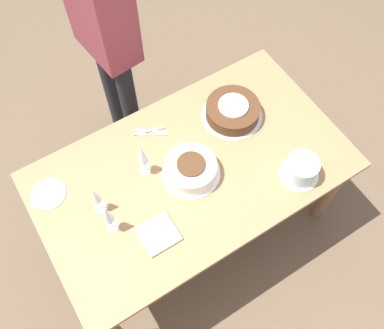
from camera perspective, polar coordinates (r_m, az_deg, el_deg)
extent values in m
plane|color=brown|center=(2.90, 0.00, -7.48)|extent=(12.00, 12.00, 0.00)
cube|color=#9E754C|center=(2.24, 0.00, -0.79)|extent=(1.63, 0.95, 0.03)
cylinder|color=brown|center=(2.98, 8.10, 8.41)|extent=(0.07, 0.07, 0.71)
cylinder|color=brown|center=(2.69, -18.30, -5.44)|extent=(0.07, 0.07, 0.71)
cylinder|color=brown|center=(2.73, 17.97, -3.39)|extent=(0.07, 0.07, 0.71)
cylinder|color=brown|center=(2.41, -10.61, -20.69)|extent=(0.07, 0.07, 0.71)
cylinder|color=white|center=(2.21, -0.12, -1.13)|extent=(0.30, 0.30, 0.01)
cylinder|color=white|center=(2.17, -0.13, -0.57)|extent=(0.26, 0.26, 0.09)
cylinder|color=#4C2D19|center=(2.13, -0.13, 0.05)|extent=(0.15, 0.15, 0.01)
cylinder|color=white|center=(2.41, 5.36, 6.58)|extent=(0.34, 0.34, 0.01)
cylinder|color=#4C2D19|center=(2.38, 5.44, 7.17)|extent=(0.30, 0.30, 0.08)
cylinder|color=white|center=(2.34, 5.54, 7.83)|extent=(0.16, 0.16, 0.01)
cylinder|color=white|center=(2.28, 14.03, -1.26)|extent=(0.20, 0.20, 0.01)
cylinder|color=silver|center=(2.23, 14.37, -0.53)|extent=(0.16, 0.16, 0.12)
cylinder|color=silver|center=(2.18, -12.04, -5.63)|extent=(0.07, 0.07, 0.00)
cylinder|color=silver|center=(2.14, -12.28, -5.14)|extent=(0.01, 0.01, 0.09)
cone|color=silver|center=(2.05, -12.78, -4.06)|extent=(0.04, 0.04, 0.10)
cylinder|color=silver|center=(2.24, -6.23, -0.73)|extent=(0.06, 0.06, 0.00)
cylinder|color=silver|center=(2.19, -6.36, -0.10)|extent=(0.01, 0.01, 0.10)
cone|color=silver|center=(2.09, -6.66, 1.36)|extent=(0.05, 0.05, 0.13)
cylinder|color=silver|center=(2.13, -10.49, -8.24)|extent=(0.06, 0.06, 0.00)
cylinder|color=silver|center=(2.08, -10.73, -7.71)|extent=(0.01, 0.01, 0.11)
cone|color=silver|center=(1.97, -11.28, -6.52)|extent=(0.05, 0.05, 0.12)
cylinder|color=white|center=(2.28, -18.60, -3.72)|extent=(0.18, 0.18, 0.01)
cube|color=silver|center=(2.36, -5.39, 4.49)|extent=(0.14, 0.11, 0.00)
cube|color=silver|center=(2.34, -5.18, 4.01)|extent=(0.15, 0.10, 0.00)
cube|color=silver|center=(2.35, -5.82, 4.49)|extent=(0.17, 0.06, 0.00)
cube|color=silver|center=(2.08, -4.49, -9.21)|extent=(0.17, 0.17, 0.02)
cylinder|color=#232328|center=(2.99, -10.75, 10.43)|extent=(0.11, 0.11, 0.86)
cylinder|color=#232328|center=(2.86, -8.34, 7.84)|extent=(0.11, 0.11, 0.86)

